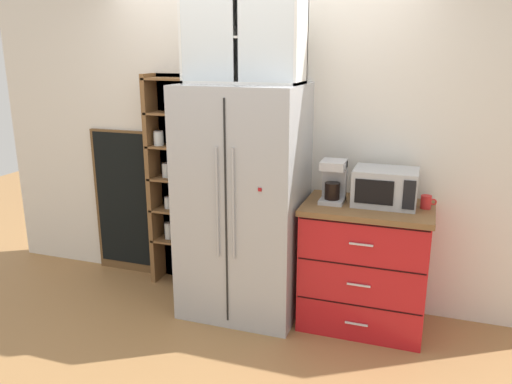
{
  "coord_description": "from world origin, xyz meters",
  "views": [
    {
      "loc": [
        1.29,
        -3.45,
        1.99
      ],
      "look_at": [
        0.1,
        -0.0,
        0.97
      ],
      "focal_mm": 35.52,
      "sensor_mm": 36.0,
      "label": 1
    }
  ],
  "objects_px": {
    "refrigerator": "(244,202)",
    "bottle_clear": "(369,191)",
    "mug_charcoal": "(370,196)",
    "chalkboard_menu": "(125,202)",
    "microwave": "(385,187)",
    "mug_red": "(426,202)",
    "coffee_maker": "(334,181)"
  },
  "relations": [
    {
      "from": "refrigerator",
      "to": "bottle_clear",
      "type": "distance_m",
      "value": 0.94
    },
    {
      "from": "refrigerator",
      "to": "mug_charcoal",
      "type": "bearing_deg",
      "value": 8.47
    },
    {
      "from": "mug_charcoal",
      "to": "chalkboard_menu",
      "type": "xyz_separation_m",
      "value": [
        -2.21,
        0.19,
        -0.32
      ]
    },
    {
      "from": "microwave",
      "to": "bottle_clear",
      "type": "relative_size",
      "value": 1.71
    },
    {
      "from": "bottle_clear",
      "to": "microwave",
      "type": "bearing_deg",
      "value": 39.64
    },
    {
      "from": "mug_charcoal",
      "to": "bottle_clear",
      "type": "xyz_separation_m",
      "value": [
        -0.0,
        -0.11,
        0.06
      ]
    },
    {
      "from": "mug_red",
      "to": "microwave",
      "type": "bearing_deg",
      "value": -179.24
    },
    {
      "from": "chalkboard_menu",
      "to": "mug_charcoal",
      "type": "bearing_deg",
      "value": -4.91
    },
    {
      "from": "coffee_maker",
      "to": "bottle_clear",
      "type": "distance_m",
      "value": 0.26
    },
    {
      "from": "refrigerator",
      "to": "coffee_maker",
      "type": "distance_m",
      "value": 0.7
    },
    {
      "from": "coffee_maker",
      "to": "chalkboard_menu",
      "type": "relative_size",
      "value": 0.23
    },
    {
      "from": "coffee_maker",
      "to": "chalkboard_menu",
      "type": "height_order",
      "value": "chalkboard_menu"
    },
    {
      "from": "refrigerator",
      "to": "coffee_maker",
      "type": "bearing_deg",
      "value": 5.94
    },
    {
      "from": "mug_charcoal",
      "to": "mug_red",
      "type": "bearing_deg",
      "value": -3.34
    },
    {
      "from": "bottle_clear",
      "to": "chalkboard_menu",
      "type": "relative_size",
      "value": 0.19
    },
    {
      "from": "refrigerator",
      "to": "bottle_clear",
      "type": "relative_size",
      "value": 6.87
    },
    {
      "from": "refrigerator",
      "to": "microwave",
      "type": "bearing_deg",
      "value": 6.19
    },
    {
      "from": "coffee_maker",
      "to": "mug_red",
      "type": "relative_size",
      "value": 2.87
    },
    {
      "from": "refrigerator",
      "to": "microwave",
      "type": "relative_size",
      "value": 4.02
    },
    {
      "from": "refrigerator",
      "to": "mug_charcoal",
      "type": "height_order",
      "value": "refrigerator"
    },
    {
      "from": "microwave",
      "to": "coffee_maker",
      "type": "xyz_separation_m",
      "value": [
        -0.36,
        -0.04,
        0.03
      ]
    },
    {
      "from": "coffee_maker",
      "to": "mug_charcoal",
      "type": "distance_m",
      "value": 0.29
    },
    {
      "from": "refrigerator",
      "to": "chalkboard_menu",
      "type": "bearing_deg",
      "value": 165.66
    },
    {
      "from": "mug_red",
      "to": "mug_charcoal",
      "type": "bearing_deg",
      "value": 176.66
    },
    {
      "from": "coffee_maker",
      "to": "chalkboard_menu",
      "type": "xyz_separation_m",
      "value": [
        -1.95,
        0.26,
        -0.42
      ]
    },
    {
      "from": "coffee_maker",
      "to": "bottle_clear",
      "type": "xyz_separation_m",
      "value": [
        0.26,
        -0.04,
        -0.04
      ]
    },
    {
      "from": "chalkboard_menu",
      "to": "refrigerator",
      "type": "bearing_deg",
      "value": -14.34
    },
    {
      "from": "refrigerator",
      "to": "chalkboard_menu",
      "type": "xyz_separation_m",
      "value": [
        -1.28,
        0.33,
        -0.22
      ]
    },
    {
      "from": "microwave",
      "to": "chalkboard_menu",
      "type": "xyz_separation_m",
      "value": [
        -2.31,
        0.22,
        -0.4
      ]
    },
    {
      "from": "mug_red",
      "to": "chalkboard_menu",
      "type": "xyz_separation_m",
      "value": [
        -2.59,
        0.21,
        -0.31
      ]
    },
    {
      "from": "refrigerator",
      "to": "bottle_clear",
      "type": "bearing_deg",
      "value": 1.55
    },
    {
      "from": "microwave",
      "to": "mug_charcoal",
      "type": "xyz_separation_m",
      "value": [
        -0.1,
        0.03,
        -0.08
      ]
    }
  ]
}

